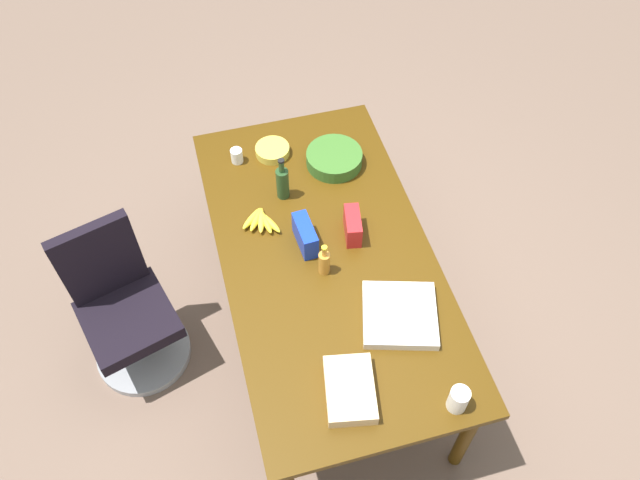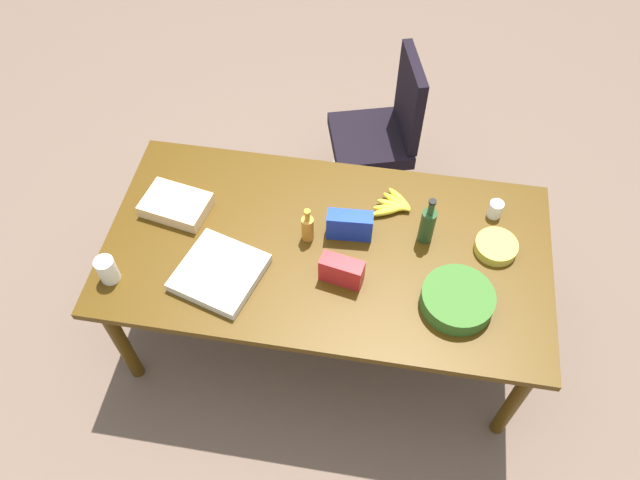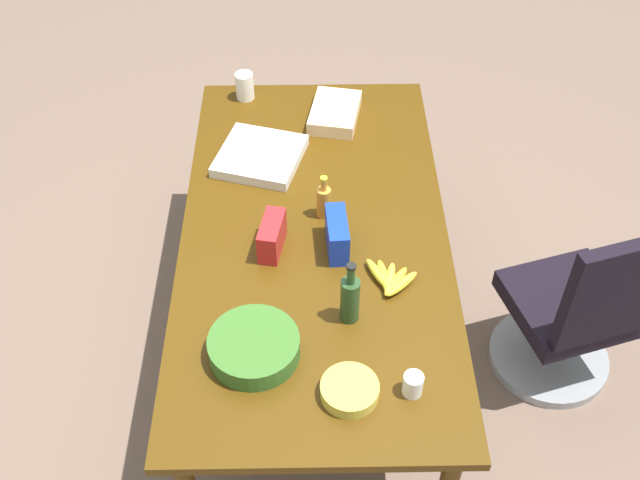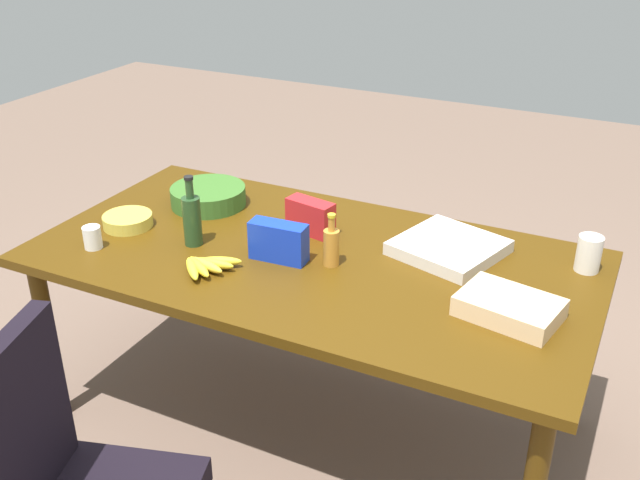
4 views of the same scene
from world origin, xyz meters
The scene contains 14 objects.
ground_plane centered at (0.00, 0.00, 0.00)m, with size 10.00×10.00×0.00m, color brown.
conference_table centered at (0.00, 0.00, 0.71)m, with size 2.15×1.11×0.78m.
office_chair centered at (-0.16, -1.13, 0.38)m, with size 0.60×0.60×1.00m.
banana_bunch centered at (-0.29, -0.29, 0.81)m, with size 0.21×0.22×0.04m.
sheet_cake centered at (0.78, -0.11, 0.82)m, with size 0.32×0.22×0.07m, color beige.
wine_bottle centered at (-0.46, -0.12, 0.89)m, with size 0.09×0.09×0.29m.
paper_cup centered at (-0.79, -0.33, 0.83)m, with size 0.07×0.07×0.09m, color white.
dressing_bottle centered at (0.10, -0.04, 0.86)m, with size 0.07×0.07×0.21m.
salad_bowl centered at (-0.63, 0.22, 0.82)m, with size 0.33×0.33×0.08m, color #366524.
chip_bowl centered at (-0.80, -0.11, 0.81)m, with size 0.20×0.20×0.05m, color gold.
pizza_box centered at (0.47, 0.24, 0.81)m, with size 0.36×0.36×0.05m, color silver.
mayo_jar centered at (0.97, 0.34, 0.85)m, with size 0.09×0.09×0.14m, color white.
chip_bag_red centered at (-0.09, 0.17, 0.85)m, with size 0.20×0.08×0.14m, color red.
chip_bag_blue centered at (-0.10, -0.09, 0.86)m, with size 0.22×0.08×0.15m, color #1535C2.
Camera 3 is at (-2.28, 0.01, 3.04)m, focal length 43.26 mm.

